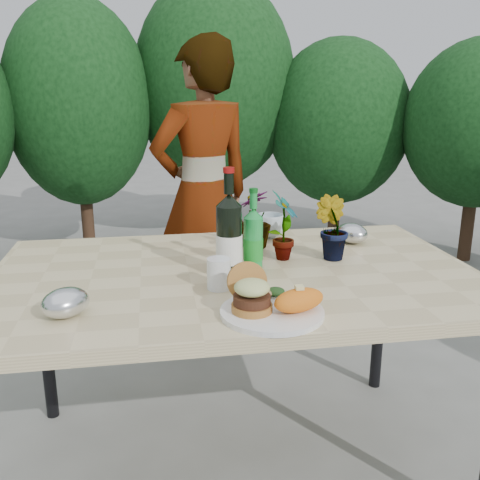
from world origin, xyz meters
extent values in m
plane|color=slate|center=(0.00, 0.00, 0.00)|extent=(80.00, 80.00, 0.00)
cube|color=#CEBB89|center=(0.00, 0.00, 0.73)|extent=(1.60, 1.00, 0.04)
cylinder|color=black|center=(-0.72, 0.42, 0.35)|extent=(0.05, 0.05, 0.71)
cylinder|color=black|center=(0.72, 0.42, 0.35)|extent=(0.05, 0.05, 0.71)
cylinder|color=#382316|center=(-0.80, 2.80, 0.21)|extent=(0.10, 0.10, 0.42)
ellipsoid|color=#194B1C|center=(-0.80, 2.80, 1.22)|extent=(1.14, 1.14, 1.60)
cylinder|color=#382316|center=(0.30, 3.00, 0.25)|extent=(0.10, 0.10, 0.50)
ellipsoid|color=#194B1C|center=(0.30, 3.00, 1.37)|extent=(1.35, 1.35, 1.74)
cylinder|color=#382316|center=(1.30, 2.70, 0.19)|extent=(0.10, 0.10, 0.38)
ellipsoid|color=#194B1C|center=(1.30, 2.70, 1.06)|extent=(1.18, 1.18, 1.36)
cylinder|color=#382316|center=(2.20, 2.10, 0.22)|extent=(0.10, 0.10, 0.44)
ellipsoid|color=#194B1C|center=(2.20, 2.10, 1.07)|extent=(1.13, 1.13, 1.27)
cylinder|color=white|center=(0.04, -0.37, 0.76)|extent=(0.28, 0.28, 0.01)
cylinder|color=#B7722D|center=(-0.02, -0.37, 0.78)|extent=(0.11, 0.11, 0.02)
cylinder|color=#472314|center=(-0.02, -0.37, 0.80)|extent=(0.10, 0.10, 0.02)
ellipsoid|color=beige|center=(-0.02, -0.37, 0.83)|extent=(0.10, 0.10, 0.04)
cylinder|color=#B7722D|center=(-0.02, -0.29, 0.82)|extent=(0.11, 0.06, 0.11)
ellipsoid|color=orange|center=(0.11, -0.39, 0.80)|extent=(0.17, 0.12, 0.06)
ellipsoid|color=olive|center=(0.04, -0.28, 0.78)|extent=(0.04, 0.04, 0.02)
ellipsoid|color=#193814|center=(0.07, -0.27, 0.78)|extent=(0.06, 0.04, 0.03)
cylinder|color=black|center=(-0.03, -0.04, 0.87)|extent=(0.08, 0.08, 0.23)
cylinder|color=white|center=(-0.03, -0.04, 0.84)|extent=(0.08, 0.08, 0.09)
cone|color=black|center=(-0.03, -0.04, 1.00)|extent=(0.08, 0.08, 0.04)
cylinder|color=black|center=(-0.03, -0.04, 1.05)|extent=(0.03, 0.03, 0.07)
cylinder|color=maroon|center=(-0.03, -0.04, 1.09)|extent=(0.04, 0.04, 0.02)
cylinder|color=#1A9239|center=(0.06, 0.01, 0.84)|extent=(0.06, 0.06, 0.18)
cylinder|color=#198C26|center=(0.06, 0.01, 0.82)|extent=(0.07, 0.07, 0.07)
cone|color=#1A9239|center=(0.06, 0.01, 0.94)|extent=(0.06, 0.06, 0.03)
cylinder|color=#1A9239|center=(0.06, 0.01, 0.99)|extent=(0.02, 0.02, 0.05)
cylinder|color=#0C5919|center=(0.06, 0.01, 1.02)|extent=(0.03, 0.03, 0.01)
cylinder|color=silver|center=(-0.08, -0.15, 0.80)|extent=(0.07, 0.07, 0.09)
imported|color=#26521C|center=(0.18, 0.10, 0.87)|extent=(0.14, 0.16, 0.25)
imported|color=#23501B|center=(0.35, 0.08, 0.86)|extent=(0.15, 0.16, 0.22)
imported|color=#23591E|center=(0.11, 0.26, 0.86)|extent=(0.17, 0.17, 0.22)
imported|color=silver|center=(0.20, 0.39, 0.80)|extent=(0.14, 0.14, 0.10)
ellipsoid|color=silver|center=(-0.50, -0.29, 0.79)|extent=(0.17, 0.17, 0.08)
ellipsoid|color=silver|center=(0.50, 0.26, 0.79)|extent=(0.16, 0.17, 0.08)
imported|color=#A06950|center=(0.00, 1.09, 0.80)|extent=(0.68, 0.58, 1.59)
camera|label=1|loc=(-0.26, -1.66, 1.34)|focal=40.00mm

